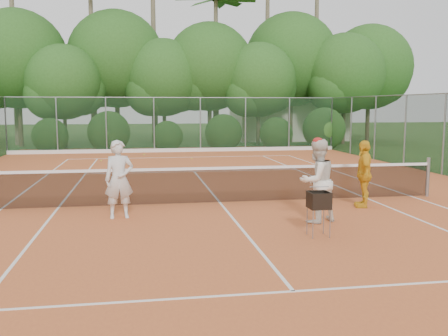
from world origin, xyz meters
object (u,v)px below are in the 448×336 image
at_px(player_center_grp, 317,181).
at_px(player_yellow, 364,174).
at_px(player_white, 119,179).
at_px(ball_hopper, 319,201).

bearing_deg(player_center_grp, player_yellow, 38.58).
bearing_deg(player_yellow, player_white, -70.01).
bearing_deg(player_white, ball_hopper, -37.95).
height_order(player_yellow, ball_hopper, player_yellow).
distance_m(player_white, ball_hopper, 4.53).
bearing_deg(player_center_grp, player_white, 165.10).
distance_m(player_white, player_center_grp, 4.43).
height_order(player_center_grp, ball_hopper, player_center_grp).
relative_size(player_yellow, ball_hopper, 1.91).
xyz_separation_m(player_center_grp, player_yellow, (1.74, 1.39, -0.08)).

